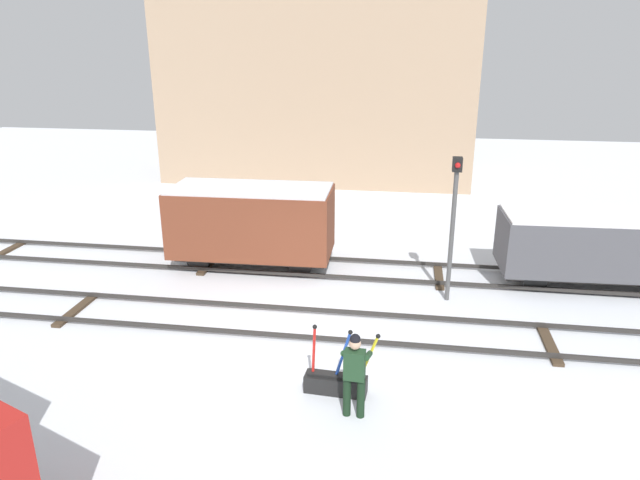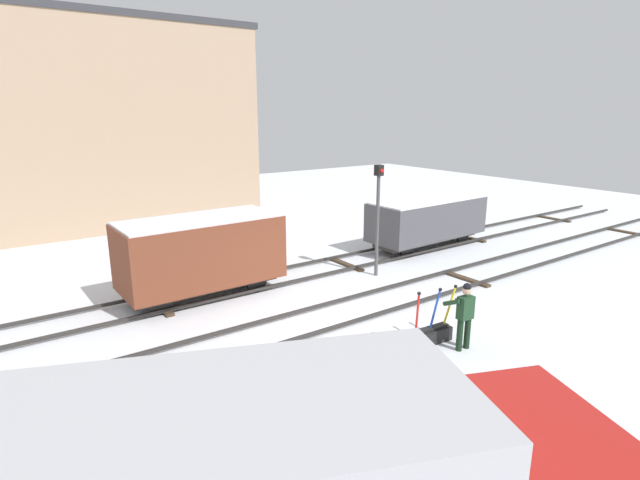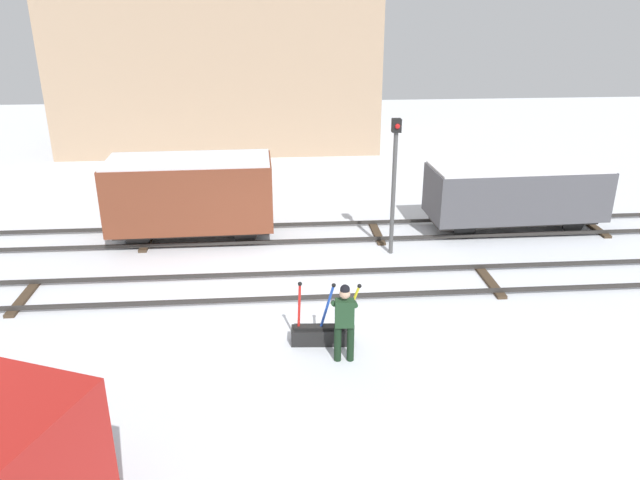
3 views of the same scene
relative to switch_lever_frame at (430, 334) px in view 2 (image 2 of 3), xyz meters
The scene contains 10 objects.
ground_plane 2.91m from the switch_lever_frame, 115.47° to the left, with size 60.00×60.00×0.00m, color silver.
track_main_line 2.90m from the switch_lever_frame, 115.47° to the left, with size 44.00×1.94×0.18m.
track_siding_near 6.43m from the switch_lever_frame, 101.18° to the left, with size 44.00×1.94×0.18m.
switch_lever_frame is the anchor object (origin of this frame).
rail_worker 1.06m from the switch_lever_frame, 58.05° to the right, with size 0.57×0.66×1.71m.
signal_post 5.75m from the switch_lever_frame, 63.01° to the left, with size 0.24×0.32×3.89m.
apartment_building 20.03m from the switch_lever_frame, 99.79° to the left, with size 15.14×5.83×9.96m.
freight_car_back_track 7.25m from the switch_lever_frame, 118.17° to the left, with size 4.87×2.25×2.52m.
freight_car_far_end 9.18m from the switch_lever_frame, 43.66° to the left, with size 5.44×2.18×2.10m.
perched_bird_roof_left 22.75m from the switch_lever_frame, 101.94° to the left, with size 0.27×0.26×0.13m.
Camera 2 is at (-7.59, -10.35, 5.67)m, focal length 27.89 mm.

